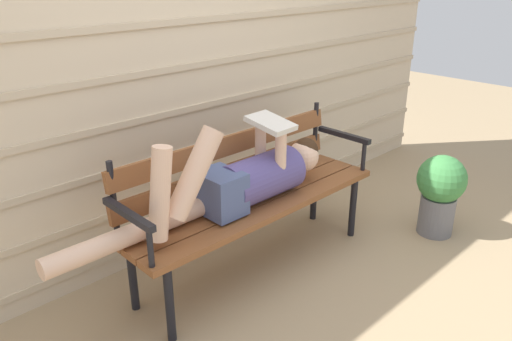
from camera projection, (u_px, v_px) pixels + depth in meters
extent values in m
plane|color=tan|center=(268.00, 274.00, 2.96)|extent=(12.00, 12.00, 0.00)
cube|color=beige|center=(190.00, 65.00, 2.97)|extent=(5.10, 0.06, 2.29)
cube|color=#C1AD8E|center=(201.00, 219.00, 3.33)|extent=(5.10, 0.02, 0.04)
cube|color=#C1AD8E|center=(199.00, 184.00, 3.24)|extent=(5.10, 0.02, 0.04)
cube|color=#C1AD8E|center=(197.00, 147.00, 3.14)|extent=(5.10, 0.02, 0.04)
cube|color=#C1AD8E|center=(195.00, 107.00, 3.04)|extent=(5.10, 0.02, 0.04)
cube|color=#C1AD8E|center=(193.00, 65.00, 2.94)|extent=(5.10, 0.02, 0.04)
cube|color=#C1AD8E|center=(191.00, 21.00, 2.84)|extent=(5.10, 0.02, 0.04)
cube|color=brown|center=(274.00, 211.00, 2.77)|extent=(1.66, 0.13, 0.04)
cube|color=brown|center=(256.00, 202.00, 2.86)|extent=(1.66, 0.13, 0.04)
cube|color=brown|center=(239.00, 195.00, 2.96)|extent=(1.66, 0.13, 0.04)
cube|color=brown|center=(232.00, 172.00, 2.95)|extent=(1.59, 0.05, 0.11)
cube|color=brown|center=(231.00, 144.00, 2.88)|extent=(1.59, 0.05, 0.11)
cylinder|color=black|center=(113.00, 198.00, 2.43)|extent=(0.03, 0.03, 0.39)
cylinder|color=black|center=(315.00, 130.00, 3.41)|extent=(0.03, 0.03, 0.39)
cylinder|color=black|center=(170.00, 304.00, 2.37)|extent=(0.04, 0.04, 0.42)
cylinder|color=black|center=(353.00, 207.00, 3.31)|extent=(0.04, 0.04, 0.42)
cylinder|color=black|center=(132.00, 275.00, 2.59)|extent=(0.04, 0.04, 0.42)
cylinder|color=black|center=(314.00, 192.00, 3.53)|extent=(0.04, 0.04, 0.42)
cube|color=black|center=(128.00, 214.00, 2.26)|extent=(0.04, 0.40, 0.03)
cylinder|color=black|center=(150.00, 247.00, 2.19)|extent=(0.03, 0.03, 0.20)
cube|color=black|center=(344.00, 135.00, 3.29)|extent=(0.04, 0.40, 0.03)
cylinder|color=black|center=(364.00, 156.00, 3.22)|extent=(0.03, 0.03, 0.20)
cylinder|color=#514784|center=(261.00, 177.00, 2.83)|extent=(0.48, 0.26, 0.26)
cube|color=#475684|center=(221.00, 193.00, 2.64)|extent=(0.20, 0.24, 0.23)
sphere|color=beige|center=(303.00, 156.00, 3.05)|extent=(0.19, 0.19, 0.19)
sphere|color=#382314|center=(306.00, 150.00, 3.05)|extent=(0.16, 0.16, 0.16)
cylinder|color=beige|center=(194.00, 173.00, 2.39)|extent=(0.35, 0.11, 0.44)
cylinder|color=beige|center=(160.00, 194.00, 2.28)|extent=(0.16, 0.09, 0.46)
cylinder|color=beige|center=(131.00, 235.00, 2.38)|extent=(0.87, 0.10, 0.10)
cylinder|color=beige|center=(281.00, 154.00, 2.77)|extent=(0.06, 0.06, 0.29)
cylinder|color=beige|center=(260.00, 147.00, 2.88)|extent=(0.06, 0.06, 0.29)
cube|color=silver|center=(271.00, 123.00, 2.76)|extent=(0.19, 0.26, 0.07)
cylinder|color=slate|center=(436.00, 215.00, 3.37)|extent=(0.23, 0.23, 0.27)
sphere|color=#3D8442|center=(442.00, 179.00, 3.27)|extent=(0.32, 0.32, 0.32)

